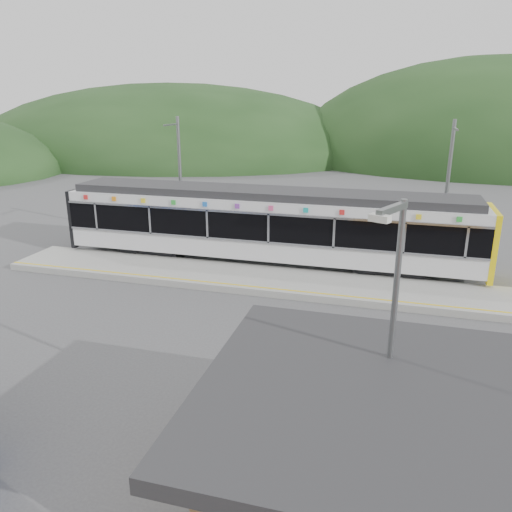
# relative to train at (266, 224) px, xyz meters

# --- Properties ---
(ground) EXTENTS (120.00, 120.00, 0.00)m
(ground) POSITION_rel_train_xyz_m (1.35, -6.00, -2.06)
(ground) COLOR #4C4C4F
(ground) RESTS_ON ground
(hills) EXTENTS (146.00, 149.00, 26.00)m
(hills) POSITION_rel_train_xyz_m (7.54, -0.71, -2.06)
(hills) COLOR #1E3D19
(hills) RESTS_ON ground
(platform) EXTENTS (26.00, 3.20, 0.30)m
(platform) POSITION_rel_train_xyz_m (1.35, -2.70, -1.91)
(platform) COLOR #9E9E99
(platform) RESTS_ON ground
(yellow_line) EXTENTS (26.00, 0.10, 0.01)m
(yellow_line) POSITION_rel_train_xyz_m (1.35, -4.00, -1.76)
(yellow_line) COLOR yellow
(yellow_line) RESTS_ON platform
(train) EXTENTS (20.44, 3.01, 3.74)m
(train) POSITION_rel_train_xyz_m (0.00, 0.00, 0.00)
(train) COLOR black
(train) RESTS_ON ground
(catenary_mast_west) EXTENTS (0.18, 1.80, 7.00)m
(catenary_mast_west) POSITION_rel_train_xyz_m (-5.65, 2.56, 1.58)
(catenary_mast_west) COLOR slate
(catenary_mast_west) RESTS_ON ground
(catenary_mast_east) EXTENTS (0.18, 1.80, 7.00)m
(catenary_mast_east) POSITION_rel_train_xyz_m (8.35, 2.56, 1.58)
(catenary_mast_east) COLOR slate
(catenary_mast_east) RESTS_ON ground
(station_shelter) EXTENTS (9.20, 6.20, 3.00)m
(station_shelter) POSITION_rel_train_xyz_m (7.34, -15.00, -0.51)
(station_shelter) COLOR olive
(station_shelter) RESTS_ON ground
(lamp_post) EXTENTS (0.53, 1.14, 6.21)m
(lamp_post) POSITION_rel_train_xyz_m (6.11, -13.82, 1.63)
(lamp_post) COLOR slate
(lamp_post) RESTS_ON ground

